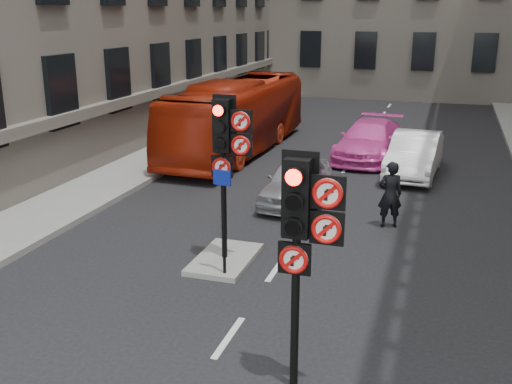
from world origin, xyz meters
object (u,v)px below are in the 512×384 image
Objects in this scene: signal_near at (303,224)px; car_pink at (369,140)px; car_silver at (297,181)px; info_sign at (223,208)px; motorcyclist at (390,194)px; car_white at (415,154)px; signal_far at (227,143)px; motorcycle at (323,192)px; bus_red at (237,116)px.

signal_near reaches higher than car_pink.
info_sign is (-0.17, -5.51, 0.93)m from car_silver.
car_silver is 3.06m from motorcyclist.
car_pink is 2.16× the size of info_sign.
info_sign is (-2.93, -4.22, 0.69)m from motorcyclist.
info_sign is at bearing 34.71° from motorcyclist.
motorcyclist is (-0.29, -5.41, 0.16)m from car_white.
signal_far is 5.16m from motorcycle.
bus_red is 7.43m from motorcycle.
info_sign reaches higher than car_silver.
signal_near is at bearing -65.36° from bus_red.
car_pink is at bearing 81.16° from signal_far.
signal_near is 2.43× the size of motorcycle.
car_silver is at bearing -122.75° from car_white.
car_white reaches higher than motorcycle.
info_sign reaches higher than car_pink.
signal_far reaches higher than car_silver.
info_sign is at bearing -70.11° from bus_red.
motorcyclist reaches higher than car_pink.
signal_near is at bearing -81.36° from car_pink.
info_sign is (-2.39, 3.19, -1.02)m from signal_near.
motorcycle is (-2.23, -4.34, -0.27)m from car_white.
car_pink is at bearing 90.05° from info_sign.
info_sign is at bearing -89.54° from car_silver.
car_silver is 0.77× the size of car_pink.
bus_red is at bearing -66.80° from motorcyclist.
signal_near is at bearing -89.92° from car_white.
signal_near reaches higher than bus_red.
motorcyclist reaches higher than motorcycle.
car_white reaches higher than car_silver.
car_silver is at bearing -53.93° from bus_red.
signal_far is 1.42m from info_sign.
bus_red reaches higher than car_pink.
car_pink is 2.77× the size of motorcyclist.
motorcycle is (-0.46, -6.23, -0.26)m from car_pink.
car_silver is at bearing 95.50° from info_sign.
car_pink reaches higher than motorcycle.
signal_far is 9.67m from car_white.
car_pink is (1.28, 6.01, 0.07)m from car_silver.
car_white is 5.42m from motorcyclist.
car_white is 0.90× the size of car_pink.
signal_near is 2.06× the size of motorcyclist.
car_silver is 5.13m from car_white.
signal_near is at bearing -56.98° from signal_far.
car_silver is 6.74m from bus_red.
car_pink is at bearing 93.64° from signal_near.
car_white is (0.83, 12.82, -1.87)m from signal_near.
bus_red is at bearing -169.62° from car_pink.
car_white is (3.05, 4.12, 0.08)m from car_silver.
bus_red reaches higher than motorcyclist.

